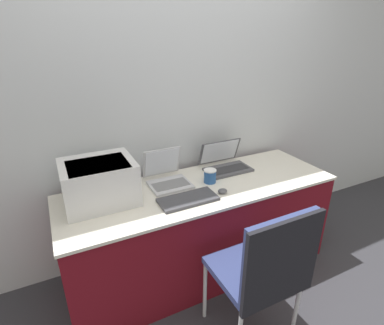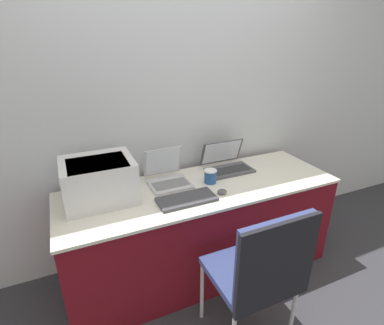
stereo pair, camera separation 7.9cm
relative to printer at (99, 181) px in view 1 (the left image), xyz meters
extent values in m
plane|color=#333338|center=(0.68, -0.42, -0.88)|extent=(14.00, 14.00, 0.00)
cube|color=silver|center=(0.68, 0.32, 0.42)|extent=(8.00, 0.05, 2.60)
cube|color=maroon|center=(0.68, -0.10, -0.52)|extent=(1.95, 0.64, 0.71)
cube|color=silver|center=(0.68, -0.10, -0.16)|extent=(1.97, 0.66, 0.02)
cube|color=silver|center=(0.00, 0.00, -0.01)|extent=(0.44, 0.36, 0.27)
cube|color=black|center=(0.00, -0.03, 0.10)|extent=(0.35, 0.28, 0.05)
cube|color=#B7B7BC|center=(0.48, 0.00, -0.14)|extent=(0.28, 0.23, 0.02)
cube|color=slate|center=(0.48, -0.01, -0.13)|extent=(0.25, 0.13, 0.00)
cube|color=#B7B7BC|center=(0.48, 0.15, -0.02)|extent=(0.28, 0.07, 0.22)
cube|color=silver|center=(0.48, 0.14, -0.02)|extent=(0.25, 0.06, 0.20)
cube|color=#4C4C51|center=(0.98, 0.04, -0.14)|extent=(0.36, 0.21, 0.02)
cube|color=#2D2D30|center=(0.98, 0.03, -0.13)|extent=(0.31, 0.11, 0.00)
cube|color=#4C4C51|center=(0.98, 0.17, -0.03)|extent=(0.36, 0.07, 0.20)
cube|color=silver|center=(0.98, 0.17, -0.03)|extent=(0.32, 0.06, 0.18)
cube|color=#3D3D42|center=(0.50, -0.24, -0.14)|extent=(0.38, 0.18, 0.02)
cylinder|color=#285699|center=(0.76, -0.07, -0.10)|extent=(0.09, 0.09, 0.09)
cylinder|color=white|center=(0.76, -0.07, -0.05)|extent=(0.09, 0.09, 0.01)
ellipsoid|color=#4C4C51|center=(0.75, -0.25, -0.13)|extent=(0.07, 0.05, 0.03)
cube|color=navy|center=(0.68, -0.71, -0.41)|extent=(0.43, 0.41, 0.04)
cube|color=navy|center=(0.68, -0.90, -0.16)|extent=(0.43, 0.03, 0.45)
cylinder|color=silver|center=(0.48, -0.52, -0.65)|extent=(0.02, 0.02, 0.45)
cylinder|color=silver|center=(0.88, -0.52, -0.65)|extent=(0.02, 0.02, 0.45)
cylinder|color=silver|center=(0.88, -0.89, -0.65)|extent=(0.02, 0.02, 0.45)
cube|color=black|center=(0.68, -0.92, -0.19)|extent=(0.46, 0.02, 0.50)
camera|label=1|loc=(-0.22, -1.75, 0.84)|focal=28.00mm
camera|label=2|loc=(-0.15, -1.79, 0.84)|focal=28.00mm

